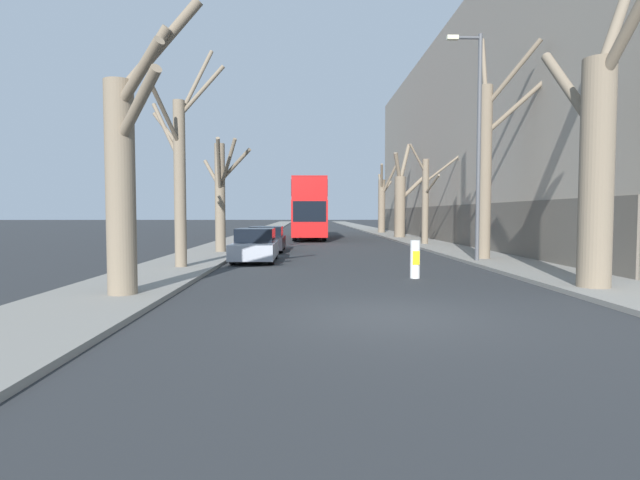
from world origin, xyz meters
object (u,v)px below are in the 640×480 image
object	(u,v)px
street_tree_left_1	(180,169)
street_tree_right_1	(487,162)
street_tree_left_0	(125,170)
street_tree_right_0	(598,154)
parked_car_0	(255,246)
traffic_bollard	(415,259)
street_tree_left_2	(221,193)
parked_car_1	(266,239)
lamp_post	(477,138)
street_tree_right_3	(401,201)
street_tree_right_4	(382,201)
double_decker_bus	(309,206)
street_tree_right_2	(426,198)

from	to	relation	value
street_tree_left_1	street_tree_right_1	distance (m)	12.17
street_tree_left_0	street_tree_right_0	xyz separation A→B (m)	(11.41, 0.91, 0.52)
parked_car_0	traffic_bollard	bearing A→B (deg)	-45.41
street_tree_left_1	traffic_bollard	bearing A→B (deg)	-17.87
street_tree_left_0	street_tree_left_2	world-z (taller)	street_tree_left_0
parked_car_1	lamp_post	world-z (taller)	lamp_post
street_tree_left_0	street_tree_right_1	world-z (taller)	street_tree_right_1
street_tree_right_1	lamp_post	size ratio (longest dim) A/B	1.07
street_tree_left_1	parked_car_0	xyz separation A→B (m)	(2.28, 3.01, -2.86)
street_tree_right_3	street_tree_right_4	distance (m)	9.68
street_tree_right_0	parked_car_1	bearing A→B (deg)	124.16
parked_car_0	parked_car_1	size ratio (longest dim) A/B	0.93
street_tree_right_3	double_decker_bus	bearing A→B (deg)	-178.89
street_tree_left_1	parked_car_1	distance (m)	9.45
street_tree_left_2	lamp_post	size ratio (longest dim) A/B	0.61
street_tree_left_2	double_decker_bus	xyz separation A→B (m)	(4.37, 14.79, -0.40)
parked_car_0	traffic_bollard	size ratio (longest dim) A/B	3.46
street_tree_right_1	parked_car_0	size ratio (longest dim) A/B	2.38
street_tree_right_0	parked_car_1	size ratio (longest dim) A/B	1.95
street_tree_left_2	street_tree_right_0	bearing A→B (deg)	-46.27
street_tree_right_0	street_tree_right_1	bearing A→B (deg)	89.06
street_tree_right_1	street_tree_right_3	world-z (taller)	street_tree_right_1
street_tree_left_1	street_tree_right_0	size ratio (longest dim) A/B	0.96
street_tree_left_0	lamp_post	world-z (taller)	lamp_post
street_tree_left_0	parked_car_0	distance (m)	9.59
street_tree_left_1	lamp_post	bearing A→B (deg)	10.16
parked_car_0	parked_car_1	distance (m)	5.69
street_tree_left_1	lamp_post	xyz separation A→B (m)	(11.07, 1.98, 1.43)
street_tree_right_0	double_decker_bus	world-z (taller)	street_tree_right_0
parked_car_1	lamp_post	xyz separation A→B (m)	(8.79, -6.72, 4.31)
street_tree_right_3	parked_car_0	bearing A→B (deg)	-117.16
street_tree_left_0	street_tree_left_1	world-z (taller)	street_tree_left_1
street_tree_left_2	street_tree_right_1	distance (m)	12.27
street_tree_left_1	street_tree_right_1	xyz separation A→B (m)	(11.82, 2.85, 0.59)
street_tree_right_4	parked_car_0	xyz separation A→B (m)	(-9.62, -28.39, -2.53)
street_tree_left_2	street_tree_right_4	size ratio (longest dim) A/B	0.80
street_tree_right_0	street_tree_right_3	bearing A→B (deg)	89.59
street_tree_left_2	street_tree_right_2	xyz separation A→B (m)	(11.54, 6.20, -0.02)
street_tree_left_0	traffic_bollard	xyz separation A→B (m)	(7.43, 3.59, -2.38)
street_tree_right_0	street_tree_left_1	bearing A→B (deg)	156.18
street_tree_right_3	parked_car_1	size ratio (longest dim) A/B	1.78
street_tree_right_3	lamp_post	size ratio (longest dim) A/B	0.86
street_tree_right_2	street_tree_right_4	distance (m)	18.41
street_tree_right_0	street_tree_right_1	xyz separation A→B (m)	(0.13, 8.01, 0.63)
street_tree_left_0	street_tree_left_1	bearing A→B (deg)	92.56
traffic_bollard	street_tree_left_0	bearing A→B (deg)	-154.19
street_tree_left_1	parked_car_0	bearing A→B (deg)	52.91
street_tree_right_4	parked_car_1	world-z (taller)	street_tree_right_4
parked_car_0	street_tree_right_1	bearing A→B (deg)	-0.98
double_decker_bus	traffic_bollard	distance (m)	24.34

